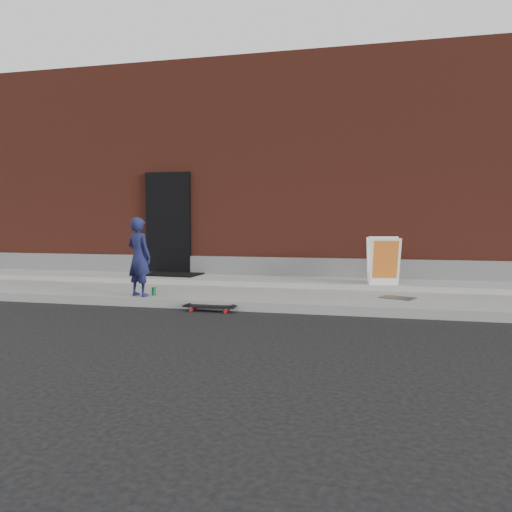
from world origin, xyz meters
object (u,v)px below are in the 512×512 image
(skateboard, at_px, (210,307))
(pizza_sign, at_px, (383,261))
(child, at_px, (139,257))
(soda_can, at_px, (154,291))

(skateboard, xyz_separation_m, pizza_sign, (2.70, 2.10, 0.62))
(child, height_order, skateboard, child)
(soda_can, bearing_deg, skateboard, -21.89)
(child, relative_size, soda_can, 9.88)
(child, distance_m, skateboard, 1.60)
(child, relative_size, skateboard, 1.65)
(child, distance_m, pizza_sign, 4.44)
(child, height_order, pizza_sign, child)
(skateboard, bearing_deg, child, 165.99)
(pizza_sign, bearing_deg, child, -156.71)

